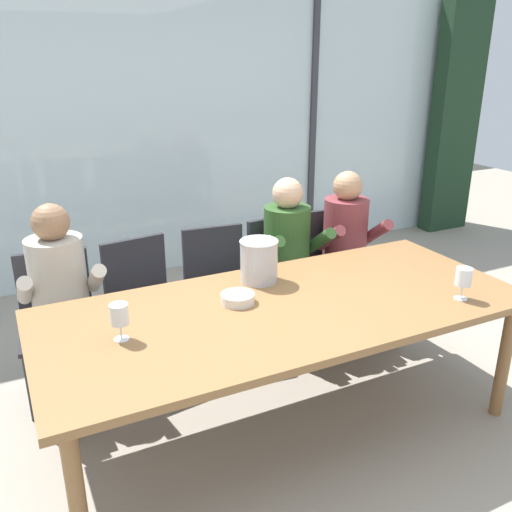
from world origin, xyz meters
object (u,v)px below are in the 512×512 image
(chair_left_of_center, at_px, (143,297))
(chair_right_of_center, at_px, (281,269))
(person_olive_shirt, at_px, (292,254))
(person_beige_jumper, at_px, (62,294))
(person_maroon_top, at_px, (350,243))
(chair_center, at_px, (218,282))
(chair_near_window_right, at_px, (338,259))
(dining_table, at_px, (286,315))
(chair_near_curtain, at_px, (58,314))
(wine_glass_near_bucket, at_px, (463,278))
(wine_glass_by_left_taster, at_px, (119,315))
(ice_bucket_primary, at_px, (259,260))
(tasting_bowl, at_px, (238,298))

(chair_left_of_center, distance_m, chair_right_of_center, 1.02)
(chair_left_of_center, height_order, person_olive_shirt, person_olive_shirt)
(person_beige_jumper, height_order, person_olive_shirt, same)
(person_maroon_top, bearing_deg, chair_center, 177.15)
(chair_left_of_center, xyz_separation_m, chair_near_window_right, (1.51, 0.02, 0.00))
(dining_table, height_order, person_olive_shirt, person_olive_shirt)
(chair_near_curtain, height_order, wine_glass_near_bucket, wine_glass_near_bucket)
(chair_near_curtain, relative_size, chair_center, 1.00)
(chair_right_of_center, xyz_separation_m, person_maroon_top, (0.48, -0.16, 0.17))
(wine_glass_by_left_taster, bearing_deg, ice_bucket_primary, 21.06)
(person_olive_shirt, bearing_deg, chair_left_of_center, 174.04)
(person_maroon_top, distance_m, ice_bucket_primary, 1.10)
(person_beige_jumper, bearing_deg, wine_glass_by_left_taster, -79.64)
(chair_center, bearing_deg, tasting_bowl, -100.07)
(wine_glass_by_left_taster, relative_size, wine_glass_near_bucket, 1.00)
(wine_glass_by_left_taster, bearing_deg, chair_near_curtain, 101.48)
(chair_near_curtain, relative_size, chair_left_of_center, 1.00)
(chair_near_curtain, bearing_deg, ice_bucket_primary, -23.99)
(chair_near_curtain, bearing_deg, chair_near_window_right, 6.41)
(chair_near_curtain, height_order, person_maroon_top, person_maroon_top)
(chair_left_of_center, xyz_separation_m, person_beige_jumper, (-0.49, -0.13, 0.17))
(dining_table, bearing_deg, chair_center, 89.29)
(chair_center, xyz_separation_m, person_olive_shirt, (0.49, -0.14, 0.17))
(chair_center, xyz_separation_m, person_maroon_top, (0.97, -0.14, 0.17))
(chair_left_of_center, bearing_deg, ice_bucket_primary, -56.83)
(chair_near_window_right, bearing_deg, wine_glass_by_left_taster, -148.95)
(chair_center, relative_size, person_olive_shirt, 0.73)
(chair_right_of_center, height_order, wine_glass_near_bucket, wine_glass_near_bucket)
(person_beige_jumper, relative_size, person_olive_shirt, 1.00)
(chair_left_of_center, relative_size, wine_glass_near_bucket, 4.98)
(person_beige_jumper, bearing_deg, ice_bucket_primary, -25.80)
(person_beige_jumper, distance_m, wine_glass_near_bucket, 2.20)
(person_beige_jumper, xyz_separation_m, wine_glass_by_left_taster, (0.16, -0.81, 0.20))
(dining_table, height_order, chair_left_of_center, chair_left_of_center)
(chair_right_of_center, bearing_deg, chair_near_window_right, -8.73)
(chair_near_window_right, xyz_separation_m, wine_glass_near_bucket, (-0.14, -1.31, 0.36))
(ice_bucket_primary, bearing_deg, wine_glass_near_bucket, -39.16)
(chair_left_of_center, relative_size, tasting_bowl, 4.92)
(tasting_bowl, xyz_separation_m, wine_glass_near_bucket, (1.07, -0.48, 0.09))
(person_olive_shirt, relative_size, ice_bucket_primary, 4.89)
(chair_center, xyz_separation_m, ice_bucket_primary, (0.00, -0.61, 0.37))
(person_olive_shirt, distance_m, person_maroon_top, 0.48)
(dining_table, height_order, chair_center, chair_center)
(dining_table, xyz_separation_m, person_beige_jumper, (-1.00, 0.82, -0.01))
(dining_table, bearing_deg, wine_glass_by_left_taster, 179.18)
(person_beige_jumper, relative_size, wine_glass_near_bucket, 6.82)
(chair_left_of_center, relative_size, person_maroon_top, 0.73)
(person_maroon_top, distance_m, tasting_bowl, 1.39)
(chair_near_curtain, distance_m, person_maroon_top, 2.03)
(person_olive_shirt, xyz_separation_m, person_maroon_top, (0.48, 0.00, 0.00))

